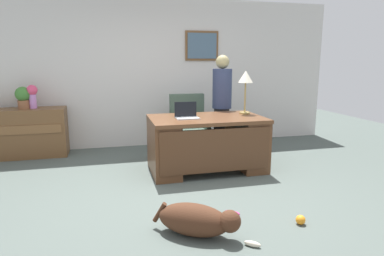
% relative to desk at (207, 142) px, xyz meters
% --- Properties ---
extents(ground_plane, '(12.00, 12.00, 0.00)m').
position_rel_desk_xyz_m(ground_plane, '(-0.53, -0.83, -0.42)').
color(ground_plane, '#4C5651').
extents(back_wall, '(7.00, 0.16, 2.70)m').
position_rel_desk_xyz_m(back_wall, '(-0.52, 1.77, 0.93)').
color(back_wall, silver).
rests_on(back_wall, ground_plane).
extents(desk, '(1.63, 0.97, 0.79)m').
position_rel_desk_xyz_m(desk, '(0.00, 0.00, 0.00)').
color(desk, brown).
rests_on(desk, ground_plane).
extents(credenza, '(1.44, 0.50, 0.81)m').
position_rel_desk_xyz_m(credenza, '(-2.79, 1.42, -0.02)').
color(credenza, brown).
rests_on(credenza, ground_plane).
extents(armchair, '(0.60, 0.59, 1.02)m').
position_rel_desk_xyz_m(armchair, '(-0.03, 0.98, 0.04)').
color(armchair, '#475B4C').
rests_on(armchair, ground_plane).
extents(person_standing, '(0.32, 0.32, 1.68)m').
position_rel_desk_xyz_m(person_standing, '(0.48, 0.75, 0.44)').
color(person_standing, '#262323').
rests_on(person_standing, ground_plane).
extents(dog_lying, '(0.75, 0.62, 0.30)m').
position_rel_desk_xyz_m(dog_lying, '(-0.63, -1.80, -0.27)').
color(dog_lying, '#472819').
rests_on(dog_lying, ground_plane).
extents(laptop, '(0.32, 0.22, 0.22)m').
position_rel_desk_xyz_m(laptop, '(-0.30, 0.02, 0.42)').
color(laptop, '#B2B5BA').
rests_on(laptop, desk).
extents(desk_lamp, '(0.22, 0.22, 0.65)m').
position_rel_desk_xyz_m(desk_lamp, '(0.66, 0.20, 0.88)').
color(desk_lamp, '#9E8447').
rests_on(desk_lamp, desk).
extents(vase_with_flowers, '(0.17, 0.17, 0.39)m').
position_rel_desk_xyz_m(vase_with_flowers, '(-2.56, 1.42, 0.62)').
color(vase_with_flowers, '#C681CF').
rests_on(vase_with_flowers, credenza).
extents(potted_plant, '(0.24, 0.24, 0.36)m').
position_rel_desk_xyz_m(potted_plant, '(-2.71, 1.42, 0.59)').
color(potted_plant, brown).
rests_on(potted_plant, credenza).
extents(dog_toy_ball, '(0.09, 0.09, 0.09)m').
position_rel_desk_xyz_m(dog_toy_ball, '(0.41, -1.84, -0.37)').
color(dog_toy_ball, orange).
rests_on(dog_toy_ball, ground_plane).
extents(dog_toy_bone, '(0.15, 0.13, 0.05)m').
position_rel_desk_xyz_m(dog_toy_bone, '(-0.22, -2.10, -0.40)').
color(dog_toy_bone, beige).
rests_on(dog_toy_bone, ground_plane).
extents(dog_toy_plush, '(0.16, 0.15, 0.05)m').
position_rel_desk_xyz_m(dog_toy_plush, '(-0.17, -1.49, -0.40)').
color(dog_toy_plush, '#D8338C').
rests_on(dog_toy_plush, ground_plane).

